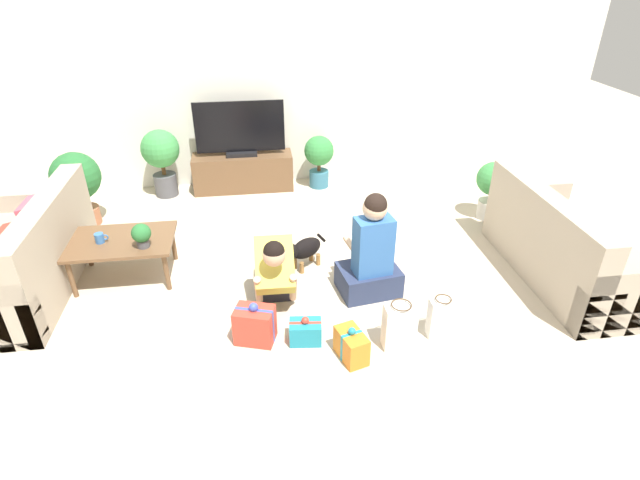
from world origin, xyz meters
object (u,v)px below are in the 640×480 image
object	(u,v)px
sofa_left	(26,259)
person_sitting	(371,257)
tv_console	(243,172)
gift_box_c	(305,332)
gift_bag_a	(399,326)
dog	(302,250)
mug	(100,238)
gift_box_b	(255,325)
sofa_right	(564,248)
gift_box_a	(351,345)
potted_plant_corner_right	(492,185)
gift_bag_b	(441,318)
tabletop_plant	(141,235)
person_kneeling	(275,269)
potted_plant_back_right	(319,156)
potted_plant_corner_left	(77,181)
potted_plant_back_left	(161,155)
tv	(240,132)
coffee_table	(122,244)

from	to	relation	value
sofa_left	person_sitting	distance (m)	3.07
tv_console	gift_box_c	world-z (taller)	tv_console
gift_bag_a	gift_box_c	bearing A→B (deg)	167.66
person_sitting	dog	distance (m)	0.75
mug	gift_box_b	bearing A→B (deg)	-38.00
sofa_right	gift_box_a	size ratio (longest dim) A/B	5.58
potted_plant_corner_right	mug	distance (m)	4.13
gift_bag_b	tabletop_plant	xyz separation A→B (m)	(-2.40, 1.06, 0.35)
person_kneeling	potted_plant_back_right	bearing A→B (deg)	75.04
potted_plant_corner_left	gift_box_a	size ratio (longest dim) A/B	2.61
mug	person_sitting	bearing A→B (deg)	-12.82
potted_plant_back_left	person_sitting	distance (m)	3.20
gift_bag_a	gift_bag_b	bearing A→B (deg)	12.31
person_sitting	gift_box_b	bearing A→B (deg)	17.44
tv	gift_box_c	world-z (taller)	tv
dog	gift_bag_a	distance (m)	1.35
person_kneeling	gift_box_c	xyz separation A→B (m)	(0.20, -0.58, -0.23)
tv_console	gift_bag_a	distance (m)	3.42
gift_box_b	gift_box_c	bearing A→B (deg)	-10.14
tv_console	person_sitting	xyz separation A→B (m)	(1.09, -2.49, 0.14)
gift_bag_a	potted_plant_back_left	bearing A→B (deg)	123.97
sofa_right	coffee_table	xyz separation A→B (m)	(-4.05, 0.55, 0.06)
potted_plant_corner_left	gift_bag_b	bearing A→B (deg)	-36.07
gift_box_a	gift_box_b	distance (m)	0.77
potted_plant_corner_left	gift_box_b	world-z (taller)	potted_plant_corner_left
tv_console	tv	distance (m)	0.53
dog	gift_box_a	size ratio (longest dim) A/B	1.48
dog	potted_plant_corner_left	bearing A→B (deg)	-153.81
coffee_table	tabletop_plant	size ratio (longest dim) A/B	4.18
potted_plant_corner_left	mug	bearing A→B (deg)	-67.37
person_kneeling	gift_box_a	world-z (taller)	person_kneeling
sofa_right	gift_box_b	size ratio (longest dim) A/B	5.00
tv	potted_plant_corner_left	xyz separation A→B (m)	(-1.78, -0.73, -0.25)
sofa_left	dog	bearing A→B (deg)	89.17
sofa_left	potted_plant_corner_right	bearing A→B (deg)	99.09
gift_box_b	gift_box_c	distance (m)	0.40
coffee_table	gift_bag_b	size ratio (longest dim) A/B	2.59
gift_box_b	mug	distance (m)	1.73
gift_bag_b	tv_console	bearing A→B (deg)	115.80
potted_plant_back_right	potted_plant_corner_left	world-z (taller)	potted_plant_corner_left
sofa_right	person_sitting	xyz separation A→B (m)	(-1.84, -0.02, 0.07)
sofa_right	potted_plant_corner_left	bearing A→B (deg)	69.82
person_sitting	gift_box_a	distance (m)	0.91
gift_box_c	gift_bag_a	distance (m)	0.73
person_kneeling	gift_bag_a	distance (m)	1.17
gift_bag_a	tabletop_plant	size ratio (longest dim) A/B	1.80
sofa_right	person_kneeling	world-z (taller)	sofa_right
potted_plant_corner_right	tabletop_plant	bearing A→B (deg)	-166.90
sofa_right	gift_box_b	bearing A→B (deg)	100.31
person_sitting	gift_bag_b	size ratio (longest dim) A/B	2.75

